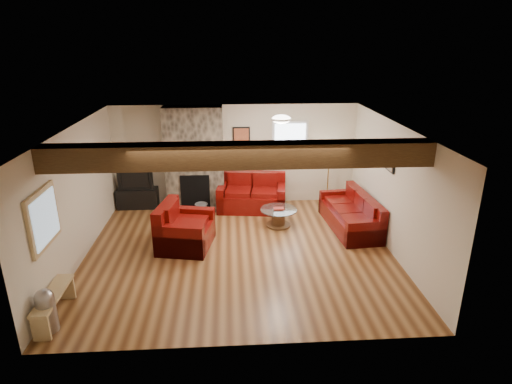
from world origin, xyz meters
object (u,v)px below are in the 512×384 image
(sofa_three, at_px, (350,212))
(television, at_px, (136,179))
(loveseat, at_px, (252,193))
(coffee_table, at_px, (278,217))
(armchair_red, at_px, (185,226))
(tv_cabinet, at_px, (138,198))
(floor_lamp, at_px, (330,152))

(sofa_three, relative_size, television, 2.34)
(loveseat, distance_m, coffee_table, 1.20)
(loveseat, bearing_deg, armchair_red, -119.69)
(loveseat, xyz_separation_m, tv_cabinet, (-2.82, 0.30, -0.19))
(sofa_three, height_order, coffee_table, sofa_three)
(loveseat, xyz_separation_m, floor_lamp, (1.91, 0.13, 0.96))
(armchair_red, height_order, tv_cabinet, armchair_red)
(television, bearing_deg, sofa_three, -17.49)
(television, bearing_deg, tv_cabinet, 0.00)
(sofa_three, relative_size, tv_cabinet, 2.02)
(loveseat, bearing_deg, coffee_table, -55.12)
(sofa_three, bearing_deg, floor_lamp, -176.46)
(sofa_three, distance_m, coffee_table, 1.59)
(sofa_three, relative_size, loveseat, 1.23)
(loveseat, xyz_separation_m, armchair_red, (-1.44, -1.92, 0.02))
(armchair_red, bearing_deg, television, 42.84)
(loveseat, relative_size, coffee_table, 1.99)
(coffee_table, distance_m, tv_cabinet, 3.62)
(loveseat, xyz_separation_m, coffee_table, (0.54, -1.04, -0.23))
(sofa_three, distance_m, tv_cabinet, 5.17)
(armchair_red, relative_size, tv_cabinet, 1.13)
(loveseat, bearing_deg, sofa_three, -23.52)
(sofa_three, bearing_deg, armchair_red, -84.07)
(tv_cabinet, bearing_deg, coffee_table, -21.68)
(tv_cabinet, relative_size, floor_lamp, 0.60)
(coffee_table, bearing_deg, floor_lamp, 40.66)
(coffee_table, distance_m, television, 3.66)
(sofa_three, distance_m, television, 5.18)
(sofa_three, relative_size, floor_lamp, 1.22)
(loveseat, distance_m, tv_cabinet, 2.84)
(sofa_three, bearing_deg, loveseat, -125.44)
(armchair_red, distance_m, coffee_table, 2.19)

